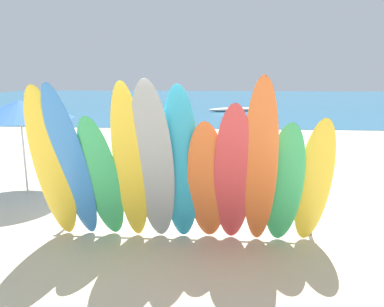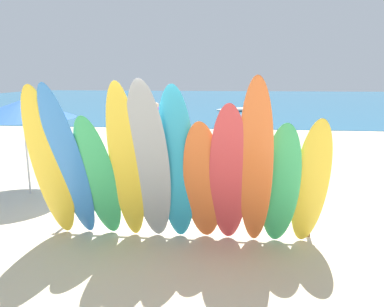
{
  "view_description": "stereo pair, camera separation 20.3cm",
  "coord_description": "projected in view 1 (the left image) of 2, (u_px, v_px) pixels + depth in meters",
  "views": [
    {
      "loc": [
        0.54,
        -5.73,
        2.54
      ],
      "look_at": [
        0.0,
        1.47,
        1.0
      ],
      "focal_mm": 34.86,
      "sensor_mm": 36.0,
      "label": 1
    },
    {
      "loc": [
        0.74,
        -5.71,
        2.54
      ],
      "look_at": [
        0.0,
        1.47,
        1.0
      ],
      "focal_mm": 34.86,
      "sensor_mm": 36.0,
      "label": 2
    }
  ],
  "objects": [
    {
      "name": "surfboard_yellow_0",
      "position": [
        53.0,
        168.0,
        5.37
      ],
      "size": [
        0.59,
        1.04,
        2.43
      ],
      "primitive_type": "ellipsoid",
      "rotation": [
        0.37,
        0.0,
        0.06
      ],
      "color": "yellow",
      "rests_on": "ground"
    },
    {
      "name": "beachgoer_by_water",
      "position": [
        168.0,
        141.0,
        9.15
      ],
      "size": [
        0.61,
        0.26,
        1.61
      ],
      "rotation": [
        0.0,
        0.0,
        0.13
      ],
      "color": "brown",
      "rests_on": "ground"
    },
    {
      "name": "surfboard_rack",
      "position": [
        185.0,
        195.0,
        6.02
      ],
      "size": [
        4.15,
        0.07,
        0.77
      ],
      "color": "brown",
      "rests_on": "ground"
    },
    {
      "name": "surfboard_yellow_3",
      "position": [
        130.0,
        168.0,
        5.28
      ],
      "size": [
        0.52,
        1.07,
        2.48
      ],
      "primitive_type": "ellipsoid",
      "rotation": [
        0.38,
        0.0,
        0.06
      ],
      "color": "yellow",
      "rests_on": "ground"
    },
    {
      "name": "beach_umbrella",
      "position": [
        20.0,
        110.0,
        7.62
      ],
      "size": [
        2.13,
        2.13,
        2.02
      ],
      "color": "silver",
      "rests_on": "ground"
    },
    {
      "name": "surfboard_red_7",
      "position": [
        233.0,
        178.0,
        5.23
      ],
      "size": [
        0.57,
        1.04,
        2.21
      ],
      "primitive_type": "ellipsoid",
      "rotation": [
        0.42,
        0.0,
        -0.02
      ],
      "color": "#D13D42",
      "rests_on": "ground"
    },
    {
      "name": "beach_chair_red",
      "position": [
        76.0,
        168.0,
        8.59
      ],
      "size": [
        0.72,
        0.83,
        0.82
      ],
      "rotation": [
        0.0,
        0.0,
        0.38
      ],
      "color": "#B7B7BC",
      "rests_on": "ground"
    },
    {
      "name": "surfboard_green_9",
      "position": [
        284.0,
        186.0,
        5.32
      ],
      "size": [
        0.54,
        0.74,
        1.94
      ],
      "primitive_type": "ellipsoid",
      "rotation": [
        0.34,
        0.0,
        0.0
      ],
      "color": "#38B266",
      "rests_on": "ground"
    },
    {
      "name": "ground",
      "position": [
        210.0,
        123.0,
        19.81
      ],
      "size": [
        60.0,
        60.0,
        0.0
      ],
      "primitive_type": "plane",
      "color": "beige"
    },
    {
      "name": "surfboard_yellow_10",
      "position": [
        314.0,
        184.0,
        5.33
      ],
      "size": [
        0.54,
        0.76,
        2.0
      ],
      "primitive_type": "ellipsoid",
      "rotation": [
        0.32,
        0.0,
        0.05
      ],
      "color": "yellow",
      "rests_on": "ground"
    },
    {
      "name": "surfboard_orange_8",
      "position": [
        260.0,
        169.0,
        5.08
      ],
      "size": [
        0.57,
        1.18,
        2.55
      ],
      "primitive_type": "ellipsoid",
      "rotation": [
        0.41,
        0.0,
        -0.09
      ],
      "color": "orange",
      "rests_on": "ground"
    },
    {
      "name": "beachgoer_midbeach",
      "position": [
        128.0,
        119.0,
        14.19
      ],
      "size": [
        0.39,
        0.47,
        1.51
      ],
      "rotation": [
        0.0,
        0.0,
        5.36
      ],
      "color": "tan",
      "rests_on": "ground"
    },
    {
      "name": "surfboard_green_2",
      "position": [
        102.0,
        181.0,
        5.45
      ],
      "size": [
        0.63,
        0.99,
        2.03
      ],
      "primitive_type": "ellipsoid",
      "rotation": [
        0.41,
        0.0,
        -0.09
      ],
      "color": "#38B266",
      "rests_on": "ground"
    },
    {
      "name": "surfboard_blue_1",
      "position": [
        72.0,
        168.0,
        5.33
      ],
      "size": [
        0.57,
        1.14,
        2.46
      ],
      "primitive_type": "ellipsoid",
      "rotation": [
        0.41,
        0.0,
        -0.08
      ],
      "color": "#337AD1",
      "rests_on": "ground"
    },
    {
      "name": "surfboard_grey_4",
      "position": [
        154.0,
        167.0,
        5.25
      ],
      "size": [
        0.58,
        1.07,
        2.51
      ],
      "primitive_type": "ellipsoid",
      "rotation": [
        0.39,
        0.0,
        -0.01
      ],
      "color": "#999EA3",
      "rests_on": "ground"
    },
    {
      "name": "distant_boat",
      "position": [
        236.0,
        110.0,
        25.75
      ],
      "size": [
        3.86,
        1.55,
        0.31
      ],
      "color": "silver",
      "rests_on": "ground"
    },
    {
      "name": "ocean_water",
      "position": [
        215.0,
        100.0,
        37.08
      ],
      "size": [
        60.0,
        40.0,
        0.02
      ],
      "primitive_type": "cube",
      "color": "#235B7F",
      "rests_on": "ground"
    },
    {
      "name": "surfboard_orange_6",
      "position": [
        207.0,
        184.0,
        5.38
      ],
      "size": [
        0.63,
        0.91,
        1.96
      ],
      "primitive_type": "ellipsoid",
      "rotation": [
        0.4,
        0.0,
        -0.07
      ],
      "color": "orange",
      "rests_on": "ground"
    },
    {
      "name": "surfboard_teal_5",
      "position": [
        181.0,
        169.0,
        5.32
      ],
      "size": [
        0.55,
        0.92,
        2.44
      ],
      "primitive_type": "ellipsoid",
      "rotation": [
        0.34,
        0.0,
        0.01
      ],
      "color": "#289EC6",
      "rests_on": "ground"
    },
    {
      "name": "beachgoer_strolling",
      "position": [
        151.0,
        120.0,
        13.84
      ],
      "size": [
        0.39,
        0.47,
        1.51
      ],
      "rotation": [
        0.0,
        0.0,
        4.04
      ],
      "color": "beige",
      "rests_on": "ground"
    }
  ]
}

